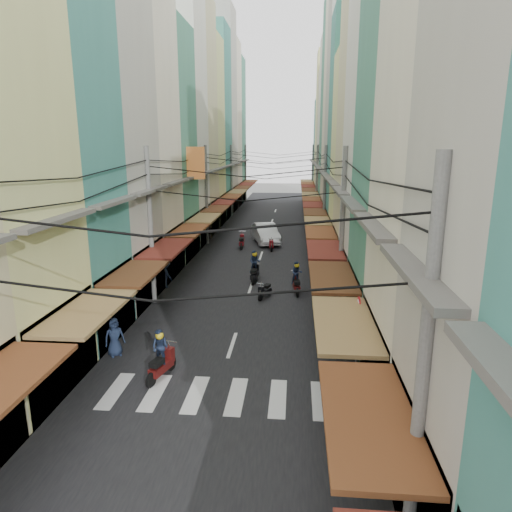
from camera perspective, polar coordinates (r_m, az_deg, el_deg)
The scene contains 15 objects.
ground at distance 21.49m, azimuth -2.26°, elevation -8.85°, with size 160.00×160.00×0.00m, color slate.
road at distance 40.60m, azimuth 1.28°, elevation 2.07°, with size 10.00×80.00×0.02m, color black.
sidewalk_left at distance 41.51m, azimuth -7.71°, elevation 2.24°, with size 3.00×80.00×0.06m, color gray.
sidewalk_right at distance 40.70m, azimuth 10.46°, elevation 1.90°, with size 3.00×80.00×0.06m, color gray.
crosswalk at distance 16.17m, azimuth -5.04°, elevation -16.94°, with size 7.55×2.40×0.01m.
building_row_left at distance 37.74m, azimuth -11.57°, elevation 15.84°, with size 7.80×67.67×23.70m.
building_row_right at distance 36.52m, azimuth 13.93°, elevation 15.22°, with size 7.80×68.98×22.59m.
utility_poles at distance 34.81m, azimuth 0.79°, elevation 11.04°, with size 10.20×66.13×8.20m.
white_car at distance 39.34m, azimuth 1.21°, elevation 1.68°, with size 5.79×2.27×2.04m, color white.
bicycle at distance 22.94m, azimuth 12.97°, elevation -7.71°, with size 0.66×1.75×1.21m, color black.
moving_scooters at distance 26.80m, azimuth -0.61°, elevation -2.93°, with size 5.40×23.42×1.97m.
parked_scooters at distance 17.49m, azimuth 11.54°, elevation -13.08°, with size 12.77×15.39×0.94m.
pedestrians at distance 23.58m, azimuth -11.63°, elevation -4.37°, with size 11.78×19.51×2.17m.
market_umbrella at distance 14.02m, azimuth 23.23°, elevation -12.30°, with size 2.55×2.55×2.69m.
traffic_sign at distance 16.24m, azimuth 12.63°, elevation -7.84°, with size 0.10×0.71×3.22m.
Camera 1 is at (2.56, -19.66, 8.28)m, focal length 32.00 mm.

